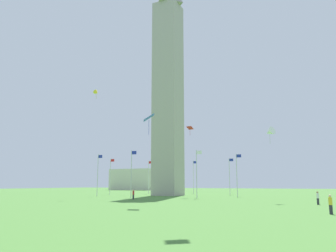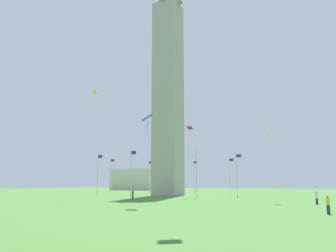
{
  "view_description": "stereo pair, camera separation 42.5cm",
  "coord_description": "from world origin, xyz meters",
  "px_view_note": "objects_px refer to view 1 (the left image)",
  "views": [
    {
      "loc": [
        33.85,
        -70.75,
        2.63
      ],
      "look_at": [
        0.0,
        0.0,
        16.0
      ],
      "focal_mm": 36.33,
      "sensor_mm": 36.0,
      "label": 1
    },
    {
      "loc": [
        34.23,
        -70.57,
        2.63
      ],
      "look_at": [
        0.0,
        0.0,
        16.0
      ],
      "focal_mm": 36.33,
      "sensor_mm": 36.0,
      "label": 2
    }
  ],
  "objects_px": {
    "kite_red_diamond": "(190,128)",
    "person_red_shirt": "(133,194)",
    "flagpole_ne": "(230,175)",
    "person_yellow_shirt": "(331,204)",
    "flagpole_e": "(194,176)",
    "flagpole_nw": "(197,172)",
    "kite_white_delta": "(270,132)",
    "flagpole_s": "(110,175)",
    "flagpole_w": "(132,172)",
    "obelisk_monument": "(168,83)",
    "flagpole_sw": "(98,173)",
    "flagpole_n": "(237,173)",
    "kite_blue_diamond": "(149,118)",
    "kite_yellow_delta": "(96,93)",
    "flagpole_se": "(149,176)",
    "distant_building": "(136,180)",
    "person_white_shirt": "(318,198)"
  },
  "relations": [
    {
      "from": "obelisk_monument",
      "to": "flagpole_s",
      "type": "xyz_separation_m",
      "value": [
        -15.88,
        0.0,
        -21.53
      ]
    },
    {
      "from": "person_yellow_shirt",
      "to": "kite_white_delta",
      "type": "xyz_separation_m",
      "value": [
        -7.67,
        18.29,
        9.45
      ]
    },
    {
      "from": "obelisk_monument",
      "to": "person_yellow_shirt",
      "type": "bearing_deg",
      "value": -47.87
    },
    {
      "from": "flagpole_se",
      "to": "distant_building",
      "type": "relative_size",
      "value": 0.46
    },
    {
      "from": "flagpole_s",
      "to": "flagpole_w",
      "type": "xyz_separation_m",
      "value": [
        15.94,
        -15.94,
        0.0
      ]
    },
    {
      "from": "flagpole_ne",
      "to": "kite_red_diamond",
      "type": "distance_m",
      "value": 19.59
    },
    {
      "from": "obelisk_monument",
      "to": "flagpole_e",
      "type": "relative_size",
      "value": 5.95
    },
    {
      "from": "flagpole_ne",
      "to": "flagpole_e",
      "type": "relative_size",
      "value": 1.0
    },
    {
      "from": "flagpole_sw",
      "to": "kite_yellow_delta",
      "type": "bearing_deg",
      "value": -58.03
    },
    {
      "from": "flagpole_sw",
      "to": "kite_blue_diamond",
      "type": "bearing_deg",
      "value": -42.66
    },
    {
      "from": "kite_red_diamond",
      "to": "kite_yellow_delta",
      "type": "height_order",
      "value": "kite_yellow_delta"
    },
    {
      "from": "flagpole_n",
      "to": "flagpole_e",
      "type": "xyz_separation_m",
      "value": [
        -15.94,
        15.94,
        0.0
      ]
    },
    {
      "from": "obelisk_monument",
      "to": "person_white_shirt",
      "type": "xyz_separation_m",
      "value": [
        32.02,
        -22.56,
        -25.52
      ]
    },
    {
      "from": "flagpole_ne",
      "to": "distant_building",
      "type": "bearing_deg",
      "value": 138.76
    },
    {
      "from": "flagpole_sw",
      "to": "person_yellow_shirt",
      "type": "distance_m",
      "value": 51.85
    },
    {
      "from": "kite_blue_diamond",
      "to": "distant_building",
      "type": "distance_m",
      "value": 110.54
    },
    {
      "from": "flagpole_sw",
      "to": "kite_white_delta",
      "type": "height_order",
      "value": "kite_white_delta"
    },
    {
      "from": "kite_red_diamond",
      "to": "person_white_shirt",
      "type": "bearing_deg",
      "value": -34.95
    },
    {
      "from": "kite_blue_diamond",
      "to": "kite_yellow_delta",
      "type": "bearing_deg",
      "value": 142.79
    },
    {
      "from": "flagpole_sw",
      "to": "kite_red_diamond",
      "type": "height_order",
      "value": "kite_red_diamond"
    },
    {
      "from": "flagpole_e",
      "to": "kite_yellow_delta",
      "type": "distance_m",
      "value": 38.68
    },
    {
      "from": "flagpole_sw",
      "to": "kite_red_diamond",
      "type": "xyz_separation_m",
      "value": [
        19.0,
        5.65,
        9.28
      ]
    },
    {
      "from": "distant_building",
      "to": "flagpole_se",
      "type": "bearing_deg",
      "value": -55.95
    },
    {
      "from": "flagpole_n",
      "to": "kite_blue_diamond",
      "type": "relative_size",
      "value": 3.39
    },
    {
      "from": "kite_red_diamond",
      "to": "person_red_shirt",
      "type": "bearing_deg",
      "value": -108.6
    },
    {
      "from": "flagpole_n",
      "to": "kite_red_diamond",
      "type": "height_order",
      "value": "kite_red_diamond"
    },
    {
      "from": "flagpole_ne",
      "to": "person_yellow_shirt",
      "type": "height_order",
      "value": "flagpole_ne"
    },
    {
      "from": "kite_yellow_delta",
      "to": "distant_building",
      "type": "xyz_separation_m",
      "value": [
        -37.58,
        78.74,
        -15.71
      ]
    },
    {
      "from": "flagpole_e",
      "to": "kite_blue_diamond",
      "type": "distance_m",
      "value": 52.4
    },
    {
      "from": "flagpole_s",
      "to": "person_yellow_shirt",
      "type": "relative_size",
      "value": 5.22
    },
    {
      "from": "flagpole_ne",
      "to": "kite_blue_diamond",
      "type": "height_order",
      "value": "kite_blue_diamond"
    },
    {
      "from": "flagpole_nw",
      "to": "flagpole_se",
      "type": "bearing_deg",
      "value": 135.0
    },
    {
      "from": "flagpole_nw",
      "to": "kite_blue_diamond",
      "type": "relative_size",
      "value": 3.39
    },
    {
      "from": "flagpole_w",
      "to": "person_white_shirt",
      "type": "distance_m",
      "value": 32.88
    },
    {
      "from": "flagpole_nw",
      "to": "kite_white_delta",
      "type": "xyz_separation_m",
      "value": [
        14.57,
        -7.55,
        5.47
      ]
    },
    {
      "from": "flagpole_sw",
      "to": "flagpole_nw",
      "type": "relative_size",
      "value": 1.0
    },
    {
      "from": "obelisk_monument",
      "to": "person_white_shirt",
      "type": "relative_size",
      "value": 31.28
    },
    {
      "from": "person_white_shirt",
      "to": "kite_blue_diamond",
      "type": "relative_size",
      "value": 0.65
    },
    {
      "from": "flagpole_s",
      "to": "flagpole_sw",
      "type": "relative_size",
      "value": 1.0
    },
    {
      "from": "kite_red_diamond",
      "to": "obelisk_monument",
      "type": "bearing_deg",
      "value": 144.18
    },
    {
      "from": "kite_blue_diamond",
      "to": "kite_red_diamond",
      "type": "bearing_deg",
      "value": 101.78
    },
    {
      "from": "kite_red_diamond",
      "to": "kite_blue_diamond",
      "type": "xyz_separation_m",
      "value": [
        5.98,
        -28.67,
        -3.38
      ]
    },
    {
      "from": "flagpole_se",
      "to": "flagpole_sw",
      "type": "bearing_deg",
      "value": -90.0
    },
    {
      "from": "flagpole_n",
      "to": "flagpole_se",
      "type": "height_order",
      "value": "same"
    },
    {
      "from": "flagpole_ne",
      "to": "flagpole_nw",
      "type": "height_order",
      "value": "same"
    },
    {
      "from": "flagpole_n",
      "to": "flagpole_se",
      "type": "bearing_deg",
      "value": 157.5
    },
    {
      "from": "kite_yellow_delta",
      "to": "kite_blue_diamond",
      "type": "bearing_deg",
      "value": -37.21
    },
    {
      "from": "flagpole_nw",
      "to": "person_yellow_shirt",
      "type": "distance_m",
      "value": 34.32
    },
    {
      "from": "obelisk_monument",
      "to": "kite_blue_diamond",
      "type": "bearing_deg",
      "value": -68.13
    },
    {
      "from": "person_yellow_shirt",
      "to": "kite_blue_diamond",
      "type": "xyz_separation_m",
      "value": [
        -19.8,
        2.82,
        9.88
      ]
    }
  ]
}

